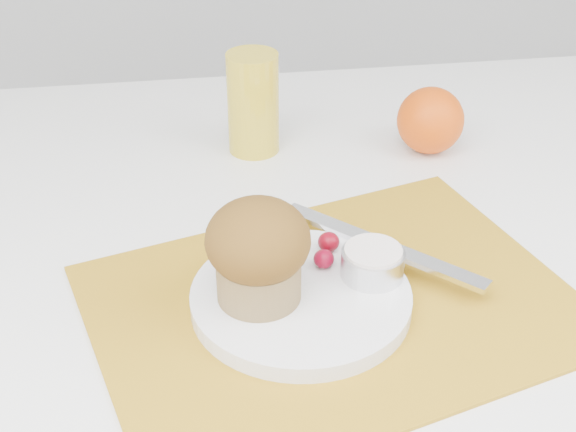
{
  "coord_description": "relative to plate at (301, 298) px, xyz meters",
  "views": [
    {
      "loc": [
        -0.17,
        -0.66,
        1.22
      ],
      "look_at": [
        -0.07,
        -0.02,
        0.8
      ],
      "focal_mm": 50.0,
      "sensor_mm": 36.0,
      "label": 1
    }
  ],
  "objects": [
    {
      "name": "placemat",
      "position": [
        0.03,
        -0.0,
        -0.01
      ],
      "size": [
        0.5,
        0.42,
        0.0
      ],
      "primitive_type": "cube",
      "rotation": [
        0.0,
        0.0,
        0.28
      ],
      "color": "#B17F18",
      "rests_on": "table"
    },
    {
      "name": "plate",
      "position": [
        0.0,
        0.0,
        0.0
      ],
      "size": [
        0.21,
        0.21,
        0.02
      ],
      "primitive_type": "cylinder",
      "rotation": [
        0.0,
        0.0,
        -0.07
      ],
      "color": "white",
      "rests_on": "placemat"
    },
    {
      "name": "ramekin",
      "position": [
        0.07,
        0.02,
        0.02
      ],
      "size": [
        0.07,
        0.07,
        0.03
      ],
      "primitive_type": "cylinder",
      "rotation": [
        0.0,
        0.0,
        -0.19
      ],
      "color": "silver",
      "rests_on": "plate"
    },
    {
      "name": "cream",
      "position": [
        0.07,
        0.02,
        0.03
      ],
      "size": [
        0.07,
        0.07,
        0.01
      ],
      "primitive_type": "cylinder",
      "rotation": [
        0.0,
        0.0,
        0.37
      ],
      "color": "white",
      "rests_on": "ramekin"
    },
    {
      "name": "raspberry_near",
      "position": [
        0.04,
        0.06,
        0.02
      ],
      "size": [
        0.02,
        0.02,
        0.02
      ],
      "primitive_type": "ellipsoid",
      "color": "#54020C",
      "rests_on": "plate"
    },
    {
      "name": "raspberry_far",
      "position": [
        0.03,
        0.03,
        0.02
      ],
      "size": [
        0.02,
        0.02,
        0.02
      ],
      "primitive_type": "ellipsoid",
      "color": "#590213",
      "rests_on": "plate"
    },
    {
      "name": "butter_knife",
      "position": [
        0.09,
        0.06,
        0.01
      ],
      "size": [
        0.17,
        0.17,
        0.01
      ],
      "primitive_type": "cube",
      "rotation": [
        0.0,
        0.0,
        -0.79
      ],
      "color": "silver",
      "rests_on": "plate"
    },
    {
      "name": "orange",
      "position": [
        0.2,
        0.28,
        0.03
      ],
      "size": [
        0.08,
        0.08,
        0.08
      ],
      "primitive_type": "sphere",
      "color": "#EA5108",
      "rests_on": "table"
    },
    {
      "name": "juice_glass",
      "position": [
        -0.01,
        0.31,
        0.05
      ],
      "size": [
        0.07,
        0.07,
        0.12
      ],
      "primitive_type": "cylinder",
      "rotation": [
        0.0,
        0.0,
        0.18
      ],
      "color": "gold",
      "rests_on": "table"
    },
    {
      "name": "muffin",
      "position": [
        -0.04,
        -0.0,
        0.06
      ],
      "size": [
        0.09,
        0.09,
        0.1
      ],
      "color": "olive",
      "rests_on": "plate"
    }
  ]
}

